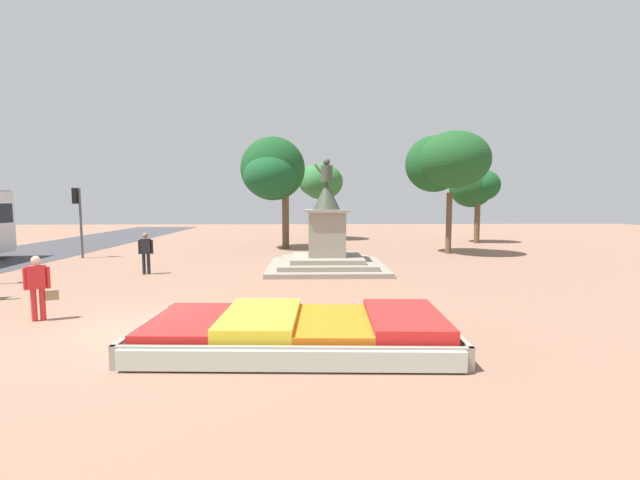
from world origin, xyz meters
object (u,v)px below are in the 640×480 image
(pedestrian_with_handbag, at_px, (38,285))
(traffic_light_far_corner, at_px, (78,209))
(flower_planter, at_px, (299,331))
(pedestrian_near_planter, at_px, (146,250))
(statue_monument, at_px, (327,246))

(pedestrian_with_handbag, bearing_deg, traffic_light_far_corner, 113.75)
(flower_planter, bearing_deg, pedestrian_near_planter, 126.14)
(flower_planter, xyz_separation_m, pedestrian_with_handbag, (-6.42, 1.98, 0.61))
(pedestrian_near_planter, bearing_deg, statue_monument, 9.15)
(flower_planter, relative_size, pedestrian_near_planter, 3.83)
(traffic_light_far_corner, distance_m, pedestrian_with_handbag, 12.84)
(statue_monument, relative_size, traffic_light_far_corner, 1.38)
(statue_monument, relative_size, pedestrian_near_planter, 2.97)
(statue_monument, relative_size, pedestrian_with_handbag, 3.10)
(flower_planter, relative_size, pedestrian_with_handbag, 4.00)
(statue_monument, distance_m, pedestrian_near_planter, 7.39)
(traffic_light_far_corner, bearing_deg, flower_planter, -49.73)
(pedestrian_near_planter, bearing_deg, pedestrian_with_handbag, -90.94)
(statue_monument, bearing_deg, pedestrian_with_handbag, -133.36)
(pedestrian_near_planter, bearing_deg, flower_planter, -53.86)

